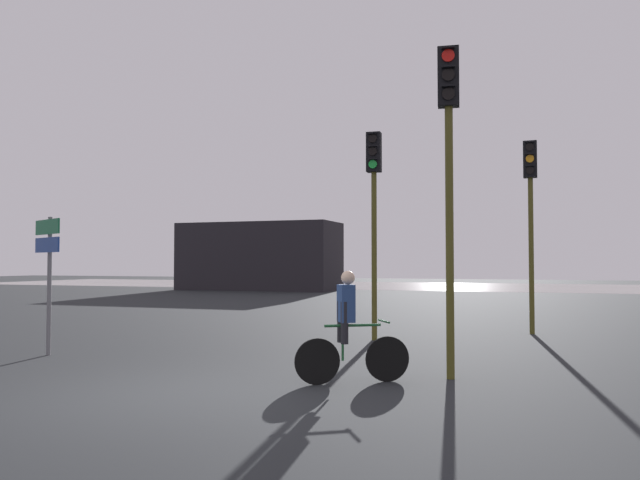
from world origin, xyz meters
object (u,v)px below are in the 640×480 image
at_px(traffic_light_center, 374,196).
at_px(direction_sign_post, 48,260).
at_px(distant_building, 259,256).
at_px(traffic_light_near_right, 449,150).
at_px(traffic_light_far_right, 531,200).
at_px(cyclist, 348,326).

height_order(traffic_light_center, direction_sign_post, traffic_light_center).
relative_size(traffic_light_center, direction_sign_post, 1.80).
distance_m(distant_building, traffic_light_near_right, 30.98).
bearing_deg(traffic_light_far_right, distant_building, -49.09).
xyz_separation_m(traffic_light_center, cyclist, (0.89, -4.98, -2.42)).
relative_size(traffic_light_center, cyclist, 2.89).
distance_m(distant_building, cyclist, 31.07).
distance_m(direction_sign_post, cyclist, 6.24).
bearing_deg(cyclist, traffic_light_center, 157.79).
bearing_deg(direction_sign_post, traffic_light_center, -114.69).
bearing_deg(distant_building, traffic_light_near_right, -59.82).
height_order(traffic_light_center, traffic_light_near_right, traffic_light_near_right).
bearing_deg(traffic_light_center, cyclist, 97.34).
xyz_separation_m(traffic_light_far_right, traffic_light_near_right, (-1.10, -6.57, 0.18)).
bearing_deg(traffic_light_far_right, direction_sign_post, 39.35).
xyz_separation_m(traffic_light_center, traffic_light_near_right, (2.23, -4.14, 0.20)).
distance_m(distant_building, traffic_light_center, 26.28).
bearing_deg(direction_sign_post, distant_building, -46.98).
bearing_deg(cyclist, traffic_light_near_right, 89.67).
bearing_deg(distant_building, traffic_light_center, -59.48).
relative_size(direction_sign_post, cyclist, 1.60).
xyz_separation_m(distant_building, traffic_light_near_right, (15.56, -26.76, 1.32)).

